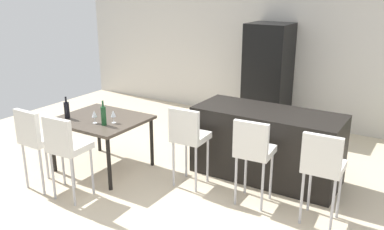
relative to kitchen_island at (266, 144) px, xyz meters
The scene contains 14 objects.
ground_plane 0.95m from the kitchen_island, 105.22° to the right, with size 10.00×10.00×0.00m, color beige.
back_wall 2.61m from the kitchen_island, 95.17° to the left, with size 10.00×0.12×2.90m, color beige.
kitchen_island is the anchor object (origin of this frame).
bar_chair_left 1.09m from the kitchen_island, 133.28° to the right, with size 0.42×0.42×1.05m.
bar_chair_middle 0.82m from the kitchen_island, 79.53° to the right, with size 0.43×0.43×1.05m.
bar_chair_right 1.23m from the kitchen_island, 40.02° to the right, with size 0.41×0.41×1.05m.
dining_table 2.24m from the kitchen_island, 154.79° to the right, with size 1.14×0.99×0.74m.
dining_chair_near 2.91m from the kitchen_island, 141.54° to the right, with size 0.41×0.41×1.05m.
dining_chair_far 2.53m from the kitchen_island, 134.19° to the right, with size 0.42×0.42×1.05m.
wine_bottle_right 2.71m from the kitchen_island, 153.58° to the right, with size 0.07×0.07×0.30m.
wine_bottle_middle 2.15m from the kitchen_island, 147.40° to the right, with size 0.07×0.07×0.33m.
wine_glass_left 2.29m from the kitchen_island, 149.37° to the right, with size 0.07×0.07×0.17m.
wine_glass_far 2.05m from the kitchen_island, 149.86° to the right, with size 0.07×0.07×0.17m.
refrigerator 2.17m from the kitchen_island, 112.14° to the left, with size 0.72×0.68×1.84m, color black.
Camera 1 is at (2.05, -4.00, 2.48)m, focal length 38.56 mm.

